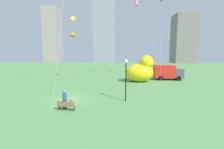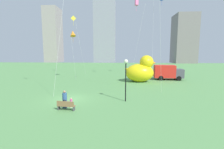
% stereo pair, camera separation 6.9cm
% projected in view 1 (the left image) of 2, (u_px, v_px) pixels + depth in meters
% --- Properties ---
extents(ground_plane, '(140.00, 140.00, 0.00)m').
position_uv_depth(ground_plane, '(69.00, 99.00, 18.45)').
color(ground_plane, '#599251').
extents(park_bench, '(1.69, 0.65, 0.90)m').
position_uv_depth(park_bench, '(66.00, 105.00, 14.83)').
color(park_bench, olive).
rests_on(park_bench, ground).
extents(person_adult, '(0.42, 0.42, 1.73)m').
position_uv_depth(person_adult, '(65.00, 98.00, 15.37)').
color(person_adult, '#38476B').
rests_on(person_adult, ground).
extents(person_child, '(0.24, 0.24, 0.98)m').
position_uv_depth(person_child, '(71.00, 102.00, 15.59)').
color(person_child, silver).
rests_on(person_child, ground).
extents(giant_inflatable_duck, '(5.81, 3.73, 4.82)m').
position_uv_depth(giant_inflatable_duck, '(141.00, 71.00, 29.52)').
color(giant_inflatable_duck, yellow).
rests_on(giant_inflatable_duck, ground).
extents(lamppost, '(0.45, 0.45, 4.56)m').
position_uv_depth(lamppost, '(126.00, 70.00, 17.30)').
color(lamppost, black).
rests_on(lamppost, ground).
extents(box_truck, '(5.54, 2.62, 2.85)m').
position_uv_depth(box_truck, '(167.00, 72.00, 31.91)').
color(box_truck, red).
rests_on(box_truck, ground).
extents(city_skyline, '(81.15, 15.52, 32.89)m').
position_uv_depth(city_skyline, '(116.00, 36.00, 89.47)').
color(city_skyline, '#9E938C').
rests_on(city_skyline, ground).
extents(kite_pink, '(2.65, 2.33, 16.12)m').
position_uv_depth(kite_pink, '(136.00, 3.00, 33.55)').
color(kite_pink, silver).
rests_on(kite_pink, ground).
extents(kite_yellow, '(3.08, 3.43, 13.99)m').
position_uv_depth(kite_yellow, '(74.00, 21.00, 38.41)').
color(kite_yellow, silver).
rests_on(kite_yellow, ground).
extents(kite_orange, '(1.66, 1.77, 9.76)m').
position_uv_depth(kite_orange, '(73.00, 34.00, 32.24)').
color(kite_orange, silver).
rests_on(kite_orange, ground).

